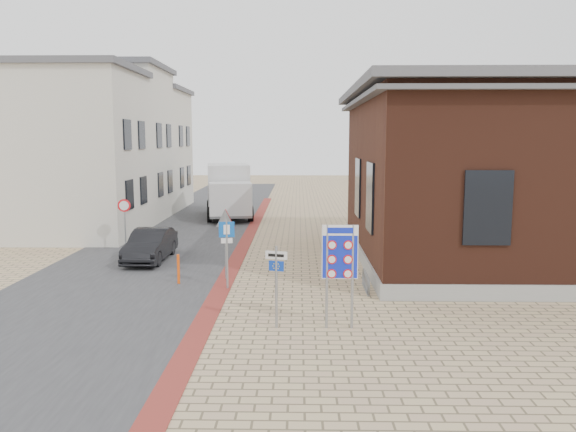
% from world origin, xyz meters
% --- Properties ---
extents(ground, '(120.00, 120.00, 0.00)m').
position_xyz_m(ground, '(0.00, 0.00, 0.00)').
color(ground, tan).
rests_on(ground, ground).
extents(road_strip, '(7.00, 60.00, 0.02)m').
position_xyz_m(road_strip, '(-5.50, 15.00, 0.01)').
color(road_strip, '#38383A').
rests_on(road_strip, ground).
extents(curb_strip, '(0.60, 40.00, 0.02)m').
position_xyz_m(curb_strip, '(-2.00, 10.00, 0.01)').
color(curb_strip, maroon).
rests_on(curb_strip, ground).
extents(brick_building, '(13.00, 13.00, 6.80)m').
position_xyz_m(brick_building, '(8.99, 7.00, 3.49)').
color(brick_building, gray).
rests_on(brick_building, ground).
extents(townhouse_near, '(7.40, 6.40, 8.30)m').
position_xyz_m(townhouse_near, '(-10.99, 12.00, 4.17)').
color(townhouse_near, beige).
rests_on(townhouse_near, ground).
extents(townhouse_mid, '(7.40, 6.40, 9.10)m').
position_xyz_m(townhouse_mid, '(-10.99, 18.00, 4.57)').
color(townhouse_mid, beige).
rests_on(townhouse_mid, ground).
extents(townhouse_far, '(7.40, 6.40, 8.30)m').
position_xyz_m(townhouse_far, '(-10.99, 24.00, 4.17)').
color(townhouse_far, beige).
rests_on(townhouse_far, ground).
extents(bike_rack, '(0.08, 1.80, 0.60)m').
position_xyz_m(bike_rack, '(2.65, 2.20, 0.26)').
color(bike_rack, slate).
rests_on(bike_rack, ground).
extents(sedan, '(1.39, 3.84, 1.26)m').
position_xyz_m(sedan, '(-5.38, 6.37, 0.63)').
color(sedan, black).
rests_on(sedan, ground).
extents(box_truck, '(3.40, 6.51, 3.24)m').
position_xyz_m(box_truck, '(-3.81, 18.92, 1.67)').
color(box_truck, slate).
rests_on(box_truck, ground).
extents(border_sign, '(0.91, 0.07, 2.67)m').
position_xyz_m(border_sign, '(1.53, -1.50, 1.91)').
color(border_sign, gray).
rests_on(border_sign, ground).
extents(essen_sign, '(0.56, 0.20, 2.12)m').
position_xyz_m(essen_sign, '(-0.07, -1.50, 1.38)').
color(essen_sign, gray).
rests_on(essen_sign, ground).
extents(parking_sign, '(0.50, 0.13, 2.25)m').
position_xyz_m(parking_sign, '(-1.80, 2.22, 1.52)').
color(parking_sign, gray).
rests_on(parking_sign, ground).
extents(yield_sign, '(0.80, 0.39, 2.39)m').
position_xyz_m(yield_sign, '(-2.00, 3.50, 1.82)').
color(yield_sign, gray).
rests_on(yield_sign, ground).
extents(speed_sign, '(0.54, 0.09, 2.28)m').
position_xyz_m(speed_sign, '(-6.87, 8.00, 1.52)').
color(speed_sign, gray).
rests_on(speed_sign, ground).
extents(bollard, '(0.11, 0.11, 1.00)m').
position_xyz_m(bollard, '(-3.50, 2.80, 0.50)').
color(bollard, '#FE510D').
rests_on(bollard, ground).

